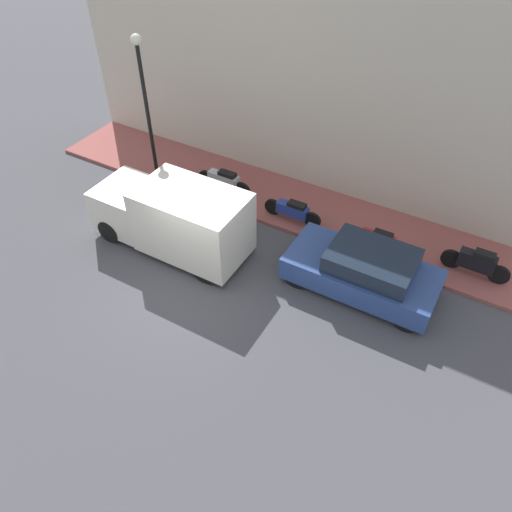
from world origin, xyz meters
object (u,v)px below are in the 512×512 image
object	(u,v)px
parked_car	(364,271)
scooter_silver	(224,181)
motorcycle_blue	(293,210)
motorcycle_black	(477,262)
motorcycle_red	(377,241)
delivery_van	(172,217)
streetlamp	(145,94)

from	to	relation	value
parked_car	scooter_silver	size ratio (longest dim) A/B	1.98
motorcycle_blue	motorcycle_black	xyz separation A→B (m)	(0.35, -5.36, 0.07)
motorcycle_blue	parked_car	bearing A→B (deg)	-118.69
parked_car	motorcycle_blue	world-z (taller)	parked_car
parked_car	motorcycle_black	size ratio (longest dim) A/B	2.18
motorcycle_red	motorcycle_black	world-z (taller)	motorcycle_black
parked_car	motorcycle_red	world-z (taller)	parked_car
delivery_van	streetlamp	bearing A→B (deg)	46.90
motorcycle_red	streetlamp	xyz separation A→B (m)	(-0.15, 7.76, 2.65)
parked_car	motorcycle_blue	bearing A→B (deg)	61.31
motorcycle_blue	motorcycle_black	bearing A→B (deg)	-86.28
parked_car	motorcycle_red	distance (m)	1.46
scooter_silver	motorcycle_red	distance (m)	5.34
delivery_van	streetlamp	world-z (taller)	streetlamp
motorcycle_red	streetlamp	size ratio (longest dim) A/B	0.38
parked_car	motorcycle_black	distance (m)	3.15
motorcycle_blue	scooter_silver	size ratio (longest dim) A/B	0.94
motorcycle_red	motorcycle_black	distance (m)	2.67
parked_car	motorcycle_black	bearing A→B (deg)	-52.40
scooter_silver	streetlamp	xyz separation A→B (m)	(-0.45, 2.43, 2.60)
motorcycle_black	motorcycle_red	bearing A→B (deg)	100.19
motorcycle_blue	scooter_silver	distance (m)	2.61
motorcycle_black	streetlamp	size ratio (longest dim) A/B	0.38
parked_car	delivery_van	bearing A→B (deg)	101.21
motorcycle_black	streetlamp	distance (m)	10.73
motorcycle_black	delivery_van	bearing A→B (deg)	110.78
motorcycle_blue	streetlamp	distance (m)	5.70
motorcycle_black	streetlamp	xyz separation A→B (m)	(-0.62, 10.39, 2.61)
scooter_silver	parked_car	bearing A→B (deg)	-107.71
motorcycle_black	streetlamp	world-z (taller)	streetlamp
delivery_van	motorcycle_black	distance (m)	8.42
motorcycle_blue	streetlamp	bearing A→B (deg)	93.07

